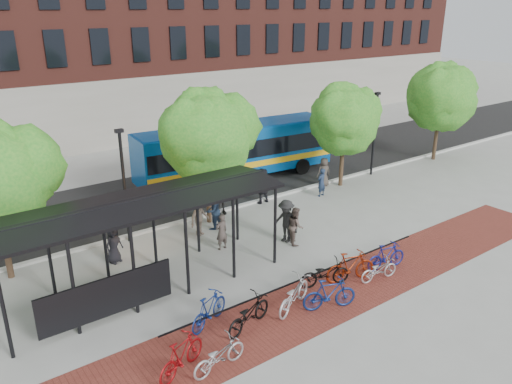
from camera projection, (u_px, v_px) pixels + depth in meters
ground at (300, 229)px, 23.58m from camera, size 160.00×160.00×0.00m
asphalt_street at (212, 184)px, 29.62m from camera, size 160.00×8.00×0.01m
curb at (251, 203)px, 26.58m from camera, size 160.00×0.25×0.12m
brick_strip at (347, 287)px, 18.69m from camera, size 24.00×3.00×0.01m
bike_rack_rail at (305, 288)px, 18.65m from camera, size 12.00×0.05×0.95m
building_brick at (199, 5)px, 45.27m from camera, size 55.00×14.00×20.00m
bus_shelter at (138, 214)px, 17.66m from camera, size 10.60×3.07×3.60m
tree_b at (208, 132)px, 22.94m from camera, size 5.15×4.20×6.47m
tree_c at (345, 117)px, 28.07m from camera, size 4.66×3.80×5.92m
tree_d at (442, 94)px, 32.92m from camera, size 5.39×4.40×6.55m
lamp_post_left at (124, 183)px, 21.46m from camera, size 0.35×0.20×5.12m
lamp_post_right at (374, 132)px, 30.33m from camera, size 0.35×0.20×5.12m
bus at (237, 148)px, 29.89m from camera, size 12.47×3.86×3.31m
bike_1 at (181, 355)px, 14.16m from camera, size 2.00×1.27×1.17m
bike_2 at (219, 355)px, 14.32m from camera, size 1.89×0.84×0.96m
bike_3 at (209, 310)px, 16.31m from camera, size 1.98×1.29×1.16m
bike_4 at (249, 314)px, 16.17m from camera, size 2.18×1.28×1.08m
bike_6 at (294, 294)px, 17.22m from camera, size 2.26×1.53×1.12m
bike_7 at (329, 294)px, 17.19m from camera, size 2.01×1.23×1.17m
bike_8 at (325, 273)px, 18.67m from camera, size 2.08×1.28×1.03m
bike_9 at (350, 266)px, 18.95m from camera, size 2.13×1.13×1.23m
bike_10 at (379, 269)px, 19.08m from camera, size 1.76×0.83×0.89m
bike_11 at (386, 256)px, 19.85m from camera, size 1.91×0.82×1.11m
pedestrian_0 at (114, 244)px, 20.29m from camera, size 0.93×0.78×1.63m
pedestrian_1 at (222, 232)px, 21.39m from camera, size 0.63×0.44×1.63m
pedestrian_2 at (213, 210)px, 23.36m from camera, size 1.10×0.99×1.85m
pedestrian_3 at (200, 217)px, 22.70m from camera, size 1.31×0.99×1.80m
pedestrian_4 at (221, 196)px, 25.00m from camera, size 1.20×0.66×1.94m
pedestrian_5 at (263, 186)px, 26.47m from camera, size 1.78×0.57×1.92m
pedestrian_6 at (324, 172)px, 28.98m from camera, size 0.94×0.72×1.71m
pedestrian_7 at (321, 182)px, 27.45m from camera, size 0.64×0.47×1.60m
pedestrian_8 at (296, 226)px, 21.90m from camera, size 0.97×1.04×1.71m
pedestrian_9 at (286, 221)px, 22.03m from camera, size 1.00×1.41×1.98m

